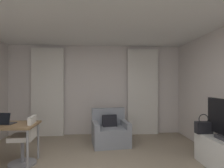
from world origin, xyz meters
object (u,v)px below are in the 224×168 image
object	(u,v)px
armchair	(110,132)
laptop	(4,122)
desk_chair	(25,143)
handbag_primary	(204,127)

from	to	relation	value
armchair	laptop	xyz separation A→B (m)	(-1.99, -1.06, 0.50)
desk_chair	armchair	bearing A→B (deg)	32.71
handbag_primary	armchair	bearing A→B (deg)	146.03
laptop	handbag_primary	world-z (taller)	laptop
armchair	desk_chair	distance (m)	1.94
laptop	handbag_primary	bearing A→B (deg)	-1.37
laptop	handbag_primary	size ratio (longest dim) A/B	0.96
armchair	laptop	size ratio (longest dim) A/B	2.66
desk_chair	laptop	distance (m)	0.54
desk_chair	laptop	bearing A→B (deg)	-177.69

